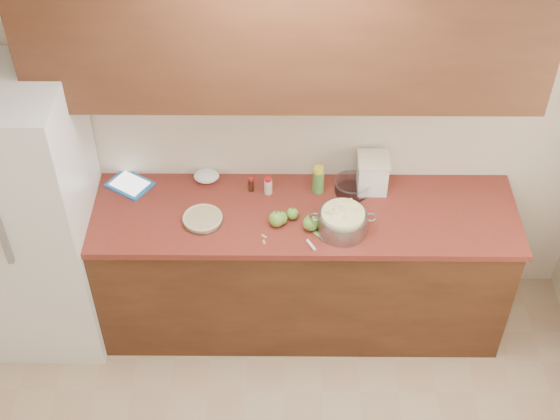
{
  "coord_description": "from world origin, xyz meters",
  "views": [
    {
      "loc": [
        -0.01,
        -1.71,
        3.94
      ],
      "look_at": [
        -0.03,
        1.43,
        0.98
      ],
      "focal_mm": 50.0,
      "sensor_mm": 36.0,
      "label": 1
    }
  ],
  "objects_px": {
    "flour_canister": "(372,173)",
    "tablet": "(130,184)",
    "pie": "(203,219)",
    "colander": "(343,222)"
  },
  "relations": [
    {
      "from": "pie",
      "to": "tablet",
      "type": "bearing_deg",
      "value": 146.55
    },
    {
      "from": "colander",
      "to": "flour_canister",
      "type": "distance_m",
      "value": 0.4
    },
    {
      "from": "pie",
      "to": "colander",
      "type": "xyz_separation_m",
      "value": [
        0.77,
        -0.07,
        0.05
      ]
    },
    {
      "from": "flour_canister",
      "to": "tablet",
      "type": "relative_size",
      "value": 0.74
    },
    {
      "from": "colander",
      "to": "tablet",
      "type": "relative_size",
      "value": 1.21
    },
    {
      "from": "colander",
      "to": "tablet",
      "type": "bearing_deg",
      "value": 163.44
    },
    {
      "from": "flour_canister",
      "to": "tablet",
      "type": "bearing_deg",
      "value": 179.6
    },
    {
      "from": "pie",
      "to": "tablet",
      "type": "distance_m",
      "value": 0.54
    },
    {
      "from": "tablet",
      "to": "pie",
      "type": "bearing_deg",
      "value": -0.71
    },
    {
      "from": "colander",
      "to": "flour_canister",
      "type": "height_order",
      "value": "flour_canister"
    }
  ]
}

